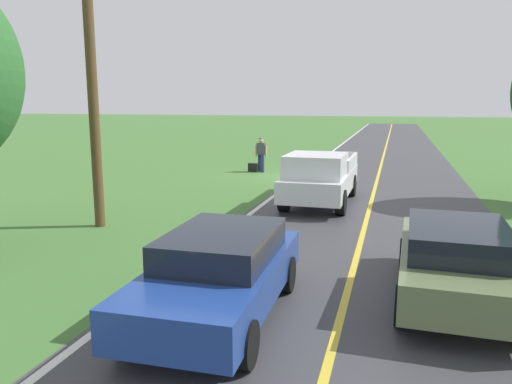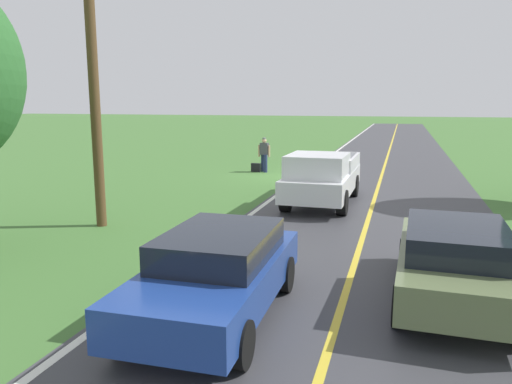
% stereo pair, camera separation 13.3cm
% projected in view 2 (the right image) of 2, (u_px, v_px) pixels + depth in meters
% --- Properties ---
extents(ground_plane, '(200.00, 200.00, 0.00)m').
position_uv_depth(ground_plane, '(284.00, 176.00, 23.49)').
color(ground_plane, '#427033').
extents(road_surface, '(7.51, 120.00, 0.00)m').
position_uv_depth(road_surface, '(380.00, 180.00, 22.25)').
color(road_surface, '#3D3D42').
rests_on(road_surface, ground).
extents(lane_edge_line, '(0.16, 117.60, 0.00)m').
position_uv_depth(lane_edge_line, '(302.00, 177.00, 23.25)').
color(lane_edge_line, silver).
rests_on(lane_edge_line, ground).
extents(lane_centre_line, '(0.14, 117.60, 0.00)m').
position_uv_depth(lane_centre_line, '(380.00, 180.00, 22.25)').
color(lane_centre_line, gold).
rests_on(lane_centre_line, ground).
extents(hitchhiker_walking, '(0.62, 0.52, 1.75)m').
position_uv_depth(hitchhiker_walking, '(264.00, 152.00, 24.75)').
color(hitchhiker_walking, navy).
rests_on(hitchhiker_walking, ground).
extents(suitcase_carried, '(0.47, 0.21, 0.43)m').
position_uv_depth(suitcase_carried, '(256.00, 167.00, 24.94)').
color(suitcase_carried, black).
rests_on(suitcase_carried, ground).
extents(pickup_truck_passing, '(2.15, 5.42, 1.82)m').
position_uv_depth(pickup_truck_passing, '(322.00, 177.00, 16.84)').
color(pickup_truck_passing, silver).
rests_on(pickup_truck_passing, ground).
extents(sedan_mid_oncoming, '(2.03, 4.45, 1.41)m').
position_uv_depth(sedan_mid_oncoming, '(455.00, 260.00, 8.67)').
color(sedan_mid_oncoming, '#66754C').
rests_on(sedan_mid_oncoming, ground).
extents(sedan_ahead_same_lane, '(1.99, 4.43, 1.41)m').
position_uv_depth(sedan_ahead_same_lane, '(217.00, 272.00, 8.06)').
color(sedan_ahead_same_lane, navy).
rests_on(sedan_ahead_same_lane, ground).
extents(utility_pole_roadside, '(0.28, 0.28, 7.97)m').
position_uv_depth(utility_pole_roadside, '(94.00, 83.00, 13.42)').
color(utility_pole_roadside, brown).
rests_on(utility_pole_roadside, ground).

